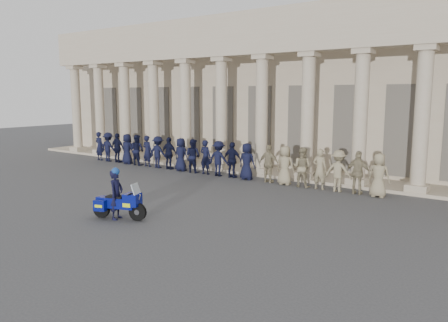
{
  "coord_description": "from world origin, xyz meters",
  "views": [
    {
      "loc": [
        10.35,
        -11.82,
        4.28
      ],
      "look_at": [
        0.24,
        2.43,
        1.6
      ],
      "focal_mm": 35.0,
      "sensor_mm": 36.0,
      "label": 1
    }
  ],
  "objects": [
    {
      "name": "building",
      "position": [
        -0.0,
        14.74,
        4.52
      ],
      "size": [
        40.0,
        12.5,
        9.0
      ],
      "color": "tan",
      "rests_on": "ground"
    },
    {
      "name": "motorcycle",
      "position": [
        -1.05,
        -1.98,
        0.56
      ],
      "size": [
        1.96,
        1.11,
        1.3
      ],
      "rotation": [
        0.0,
        0.0,
        0.32
      ],
      "color": "black",
      "rests_on": "ground"
    },
    {
      "name": "officer_rank",
      "position": [
        -3.74,
        6.55,
        0.93
      ],
      "size": [
        18.72,
        0.7,
        1.86
      ],
      "color": "black",
      "rests_on": "ground"
    },
    {
      "name": "ground",
      "position": [
        0.0,
        0.0,
        0.0
      ],
      "size": [
        90.0,
        90.0,
        0.0
      ],
      "primitive_type": "plane",
      "color": "#3F3F41",
      "rests_on": "ground"
    },
    {
      "name": "rider",
      "position": [
        -1.15,
        -2.01,
        0.9
      ],
      "size": [
        0.59,
        0.73,
        1.81
      ],
      "rotation": [
        0.0,
        0.0,
        1.9
      ],
      "color": "black",
      "rests_on": "ground"
    }
  ]
}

